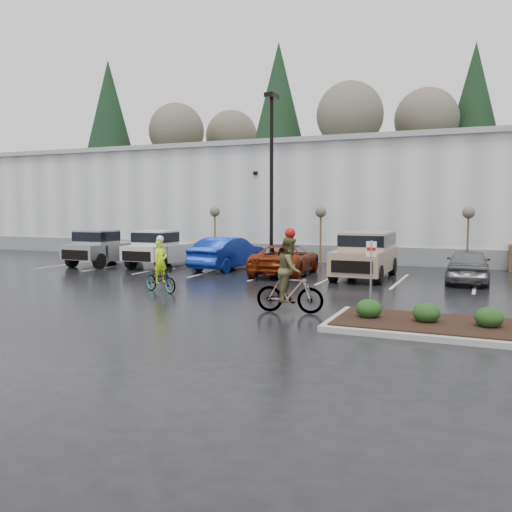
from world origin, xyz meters
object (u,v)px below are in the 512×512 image
at_px(fire_lane_sign, 371,268).
at_px(pickup_white, 165,248).
at_px(car_blue, 228,253).
at_px(car_red, 285,259).
at_px(car_grey, 468,265).
at_px(cyclist_hivis, 161,274).
at_px(sapling_west, 215,215).
at_px(pickup_silver, 107,247).
at_px(lamppost, 272,161).
at_px(sapling_east, 468,216).
at_px(suv_tan, 365,255).
at_px(sapling_mid, 321,215).
at_px(cyclist_olive, 290,282).

xyz_separation_m(fire_lane_sign, pickup_white, (-12.81, 8.96, -0.43)).
distance_m(fire_lane_sign, car_blue, 12.71).
relative_size(car_red, car_grey, 1.20).
bearing_deg(car_red, cyclist_hivis, 65.27).
bearing_deg(sapling_west, car_grey, -16.63).
distance_m(pickup_silver, car_grey, 18.54).
xyz_separation_m(lamppost, fire_lane_sign, (7.80, -11.80, -4.28)).
bearing_deg(lamppost, pickup_white, -150.44).
height_order(sapling_east, fire_lane_sign, sapling_east).
bearing_deg(car_blue, pickup_silver, 10.19).
bearing_deg(car_grey, suv_tan, 1.74).
distance_m(fire_lane_sign, suv_tan, 8.57).
bearing_deg(sapling_west, lamppost, -14.04).
xyz_separation_m(lamppost, sapling_mid, (2.50, 1.00, -2.96)).
bearing_deg(car_blue, lamppost, -107.48).
xyz_separation_m(sapling_west, cyclist_olive, (9.50, -13.40, -1.81)).
xyz_separation_m(sapling_west, suv_tan, (9.87, -4.46, -1.70)).
relative_size(lamppost, cyclist_olive, 3.61).
bearing_deg(car_blue, pickup_white, 5.34).
bearing_deg(sapling_west, suv_tan, -24.30).
xyz_separation_m(fire_lane_sign, cyclist_olive, (-2.30, -0.60, -0.49)).
relative_size(sapling_west, cyclist_olive, 1.25).
xyz_separation_m(sapling_mid, fire_lane_sign, (5.30, -12.80, -1.32)).
relative_size(fire_lane_sign, cyclist_hivis, 1.04).
bearing_deg(cyclist_olive, car_grey, -34.29).
bearing_deg(pickup_silver, cyclist_hivis, -41.22).
bearing_deg(fire_lane_sign, sapling_east, 80.25).
bearing_deg(car_grey, cyclist_olive, 61.74).
height_order(pickup_white, cyclist_olive, cyclist_olive).
bearing_deg(cyclist_olive, suv_tan, -9.59).
bearing_deg(sapling_east, lamppost, -174.29).
relative_size(car_grey, cyclist_olive, 1.68).
relative_size(sapling_east, suv_tan, 0.63).
height_order(car_blue, car_grey, car_blue).
xyz_separation_m(fire_lane_sign, car_blue, (-9.02, 8.94, -0.58)).
height_order(sapling_west, car_blue, sapling_west).
relative_size(lamppost, suv_tan, 1.81).
bearing_deg(car_red, suv_tan, 179.73).
height_order(car_red, suv_tan, suv_tan).
relative_size(pickup_silver, pickup_white, 1.00).
relative_size(lamppost, sapling_west, 2.88).
bearing_deg(cyclist_hivis, car_blue, 26.50).
bearing_deg(sapling_east, sapling_mid, 180.00).
relative_size(sapling_mid, car_red, 0.62).
distance_m(lamppost, cyclist_hivis, 11.64).
relative_size(sapling_mid, fire_lane_sign, 1.45).
xyz_separation_m(sapling_mid, cyclist_olive, (3.00, -13.40, -1.81)).
height_order(lamppost, car_red, lamppost).
xyz_separation_m(pickup_white, cyclist_hivis, (4.72, -7.66, -0.32)).
bearing_deg(car_red, car_grey, 179.00).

